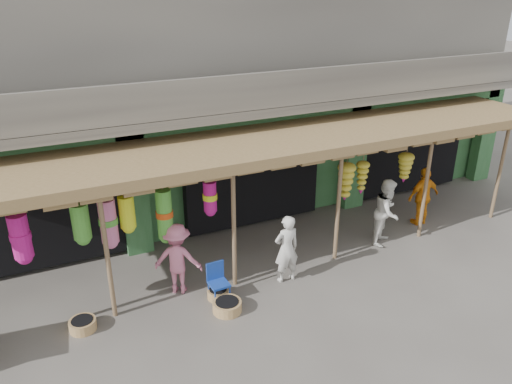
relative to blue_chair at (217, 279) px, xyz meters
name	(u,v)px	position (x,y,z in m)	size (l,w,h in m)	color
ground	(292,263)	(2.00, 0.51, -0.44)	(80.00, 80.00, 0.00)	#514C47
building	(212,77)	(2.00, 5.38, 2.93)	(16.40, 6.80, 7.00)	gray
awning	(271,147)	(1.83, 1.31, 2.13)	(14.00, 2.70, 2.79)	brown
blue_chair	(217,279)	(0.00, 0.00, 0.00)	(0.39, 0.40, 0.78)	#183A9C
basket_left	(83,325)	(-2.61, 0.13, -0.33)	(0.49, 0.49, 0.21)	olive
basket_mid	(227,306)	(0.00, -0.49, -0.33)	(0.57, 0.57, 0.22)	olive
basket_right	(218,294)	(0.00, -0.01, -0.34)	(0.44, 0.44, 0.20)	#9F7B4A
person_front	(287,249)	(1.55, -0.01, 0.33)	(0.56, 0.36, 1.52)	beige
person_right	(387,212)	(4.53, 0.45, 0.38)	(0.79, 0.62, 1.63)	silver
person_vendor	(423,196)	(6.00, 0.84, 0.35)	(0.92, 0.38, 1.57)	orange
person_shopper	(178,259)	(-0.63, 0.57, 0.32)	(0.98, 0.57, 1.52)	#C26784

